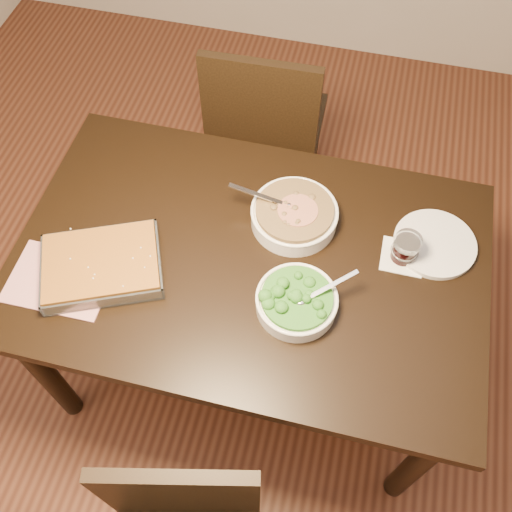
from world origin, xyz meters
TOP-DOWN VIEW (x-y plane):
  - ground at (0.00, 0.00)m, footprint 4.00×4.00m
  - table at (0.00, 0.00)m, footprint 1.40×0.90m
  - magazine_a at (-0.51, -0.21)m, footprint 0.29×0.22m
  - coaster at (0.44, 0.11)m, footprint 0.12×0.12m
  - stew_bowl at (0.10, 0.16)m, footprint 0.30×0.27m
  - broccoli_bowl at (0.17, -0.13)m, footprint 0.24×0.23m
  - baking_dish at (-0.40, -0.15)m, footprint 0.41×0.36m
  - wine_tumbler at (0.44, 0.11)m, footprint 0.08×0.08m
  - dinner_plate at (0.53, 0.17)m, footprint 0.25×0.25m
  - chair_far at (-0.13, 0.76)m, footprint 0.45×0.45m

SIDE VIEW (x-z plane):
  - ground at x=0.00m, z-range 0.00..0.00m
  - chair_far at x=-0.13m, z-range 0.05..0.98m
  - table at x=0.00m, z-range 0.28..1.03m
  - coaster at x=0.44m, z-range 0.75..0.75m
  - magazine_a at x=-0.51m, z-range 0.75..0.76m
  - dinner_plate at x=0.53m, z-range 0.75..0.77m
  - baking_dish at x=-0.40m, z-range 0.75..0.81m
  - broccoli_bowl at x=0.17m, z-range 0.74..0.83m
  - stew_bowl at x=0.10m, z-range 0.74..0.84m
  - wine_tumbler at x=0.44m, z-range 0.76..0.85m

